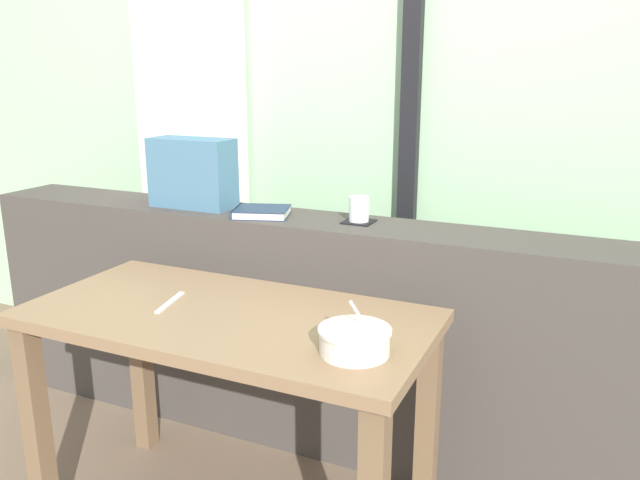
% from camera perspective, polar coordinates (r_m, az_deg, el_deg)
% --- Properties ---
extents(outdoor_backdrop, '(4.80, 0.08, 2.80)m').
position_cam_1_polar(outdoor_backdrop, '(2.68, 4.81, 15.70)').
color(outdoor_backdrop, '#9EC699').
rests_on(outdoor_backdrop, ground).
extents(curtain_left_panel, '(0.56, 0.06, 2.50)m').
position_cam_1_polar(curtain_left_panel, '(2.99, -11.64, 12.52)').
color(curtain_left_panel, silver).
rests_on(curtain_left_panel, ground).
extents(window_divider_post, '(0.07, 0.05, 2.60)m').
position_cam_1_polar(window_divider_post, '(2.56, 8.17, 13.40)').
color(window_divider_post, black).
rests_on(window_divider_post, ground).
extents(dark_console_ledge, '(2.80, 0.28, 0.86)m').
position_cam_1_polar(dark_console_ledge, '(2.37, -0.29, -8.31)').
color(dark_console_ledge, '#423D38').
rests_on(dark_console_ledge, ground).
extents(breakfast_table, '(1.16, 0.57, 0.71)m').
position_cam_1_polar(breakfast_table, '(1.88, -8.22, -9.84)').
color(breakfast_table, brown).
rests_on(breakfast_table, ground).
extents(coaster_square, '(0.10, 0.10, 0.00)m').
position_cam_1_polar(coaster_square, '(2.19, 3.49, 1.64)').
color(coaster_square, black).
rests_on(coaster_square, dark_console_ledge).
extents(juice_glass, '(0.07, 0.07, 0.09)m').
position_cam_1_polar(juice_glass, '(2.18, 3.51, 2.73)').
color(juice_glass, white).
rests_on(juice_glass, coaster_square).
extents(closed_book, '(0.23, 0.21, 0.03)m').
position_cam_1_polar(closed_book, '(2.29, -5.29, 2.52)').
color(closed_book, '#1E2D47').
rests_on(closed_book, dark_console_ledge).
extents(throw_pillow, '(0.32, 0.14, 0.26)m').
position_cam_1_polar(throw_pillow, '(2.46, -11.34, 5.91)').
color(throw_pillow, '#426B84').
rests_on(throw_pillow, dark_console_ledge).
extents(soup_bowl, '(0.18, 0.18, 0.14)m').
position_cam_1_polar(soup_bowl, '(1.55, 3.13, -9.02)').
color(soup_bowl, silver).
rests_on(soup_bowl, breakfast_table).
extents(fork_utensil, '(0.05, 0.17, 0.01)m').
position_cam_1_polar(fork_utensil, '(1.92, -13.28, -5.45)').
color(fork_utensil, silver).
rests_on(fork_utensil, breakfast_table).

